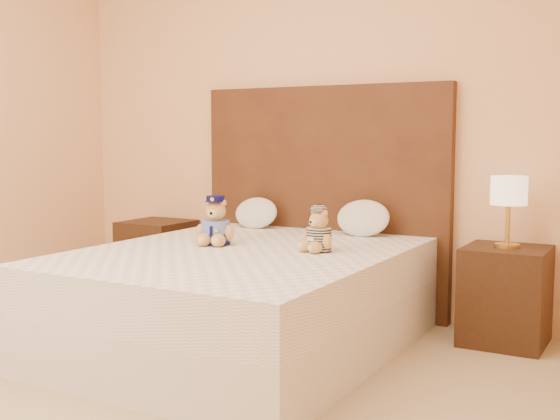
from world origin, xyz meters
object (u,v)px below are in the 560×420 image
object	(u,v)px
teddy_police	(216,221)
pillow_left	(256,211)
bed	(242,299)
nightstand_right	(505,295)
lamp	(509,194)
nightstand_left	(157,258)
pillow_right	(363,216)
teddy_prisoner	(319,230)

from	to	relation	value
teddy_police	pillow_left	distance (m)	0.77
bed	nightstand_right	size ratio (longest dim) A/B	3.64
lamp	pillow_left	bearing A→B (deg)	178.97
nightstand_left	teddy_police	distance (m)	1.32
nightstand_right	nightstand_left	bearing A→B (deg)	180.00
pillow_left	pillow_right	xyz separation A→B (m)	(0.78, 0.00, 0.01)
nightstand_left	lamp	world-z (taller)	lamp
nightstand_right	teddy_prisoner	bearing A→B (deg)	-143.05
nightstand_left	nightstand_right	size ratio (longest dim) A/B	1.00
nightstand_right	pillow_left	size ratio (longest dim) A/B	1.73
bed	nightstand_left	size ratio (longest dim) A/B	3.64
lamp	pillow_right	world-z (taller)	lamp
lamp	teddy_prisoner	size ratio (longest dim) A/B	1.70
lamp	pillow_right	size ratio (longest dim) A/B	1.15
teddy_prisoner	pillow_right	size ratio (longest dim) A/B	0.68
nightstand_right	pillow_right	world-z (taller)	pillow_right
bed	pillow_right	bearing A→B (deg)	66.16
nightstand_right	teddy_police	size ratio (longest dim) A/B	1.98
nightstand_right	pillow_left	xyz separation A→B (m)	(-1.66, 0.03, 0.39)
lamp	pillow_right	bearing A→B (deg)	178.05
bed	teddy_police	xyz separation A→B (m)	(-0.23, 0.08, 0.41)
bed	lamp	size ratio (longest dim) A/B	5.00
nightstand_right	bed	bearing A→B (deg)	-147.38
bed	teddy_prisoner	xyz separation A→B (m)	(0.39, 0.15, 0.39)
nightstand_left	pillow_left	distance (m)	0.92
pillow_left	pillow_right	bearing A→B (deg)	0.00
teddy_prisoner	pillow_left	world-z (taller)	teddy_prisoner
bed	teddy_police	distance (m)	0.48
bed	teddy_police	world-z (taller)	teddy_police
nightstand_left	pillow_right	xyz separation A→B (m)	(1.62, 0.03, 0.40)
pillow_right	pillow_left	bearing A→B (deg)	180.00
nightstand_left	teddy_police	size ratio (longest dim) A/B	1.98
teddy_police	teddy_prisoner	distance (m)	0.63
teddy_police	bed	bearing A→B (deg)	-33.35
nightstand_right	lamp	world-z (taller)	lamp
nightstand_right	lamp	xyz separation A→B (m)	(-0.00, 0.00, 0.57)
nightstand_left	pillow_right	size ratio (longest dim) A/B	1.58
bed	nightstand_right	distance (m)	1.48
pillow_right	bed	bearing A→B (deg)	-113.84
lamp	pillow_left	size ratio (longest dim) A/B	1.26
lamp	teddy_prisoner	xyz separation A→B (m)	(-0.86, -0.65, -0.18)
bed	teddy_prisoner	distance (m)	0.58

